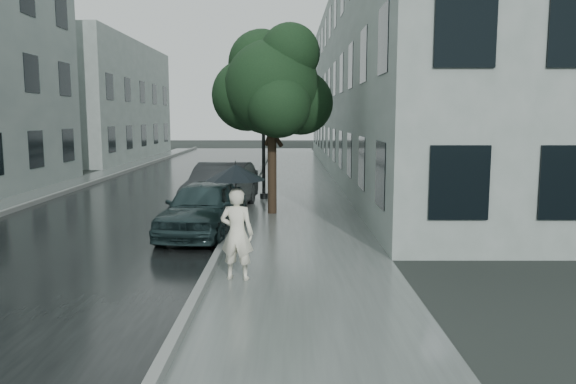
{
  "coord_description": "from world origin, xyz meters",
  "views": [
    {
      "loc": [
        -0.12,
        -9.63,
        2.91
      ],
      "look_at": [
        -0.12,
        2.31,
        1.3
      ],
      "focal_mm": 35.0,
      "sensor_mm": 36.0,
      "label": 1
    }
  ],
  "objects_px": {
    "lamp_post": "(259,116)",
    "street_tree": "(272,86)",
    "car_far": "(221,187)",
    "car_near": "(204,208)",
    "pedestrian": "(237,234)"
  },
  "relations": [
    {
      "from": "lamp_post",
      "to": "street_tree",
      "type": "bearing_deg",
      "value": -64.51
    },
    {
      "from": "lamp_post",
      "to": "car_far",
      "type": "bearing_deg",
      "value": -98.3
    },
    {
      "from": "car_near",
      "to": "car_far",
      "type": "distance_m",
      "value": 3.73
    },
    {
      "from": "pedestrian",
      "to": "street_tree",
      "type": "bearing_deg",
      "value": -82.91
    },
    {
      "from": "pedestrian",
      "to": "street_tree",
      "type": "xyz_separation_m",
      "value": [
        0.43,
        7.08,
        2.96
      ]
    },
    {
      "from": "car_near",
      "to": "lamp_post",
      "type": "bearing_deg",
      "value": 87.46
    },
    {
      "from": "pedestrian",
      "to": "street_tree",
      "type": "relative_size",
      "value": 0.3
    },
    {
      "from": "car_far",
      "to": "lamp_post",
      "type": "bearing_deg",
      "value": 73.32
    },
    {
      "from": "street_tree",
      "to": "car_near",
      "type": "height_order",
      "value": "street_tree"
    },
    {
      "from": "street_tree",
      "to": "car_far",
      "type": "distance_m",
      "value": 3.48
    },
    {
      "from": "street_tree",
      "to": "pedestrian",
      "type": "bearing_deg",
      "value": -93.48
    },
    {
      "from": "car_far",
      "to": "street_tree",
      "type": "bearing_deg",
      "value": -9.79
    },
    {
      "from": "street_tree",
      "to": "car_far",
      "type": "relative_size",
      "value": 1.25
    },
    {
      "from": "pedestrian",
      "to": "lamp_post",
      "type": "height_order",
      "value": "lamp_post"
    },
    {
      "from": "car_far",
      "to": "pedestrian",
      "type": "bearing_deg",
      "value": -74.38
    }
  ]
}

